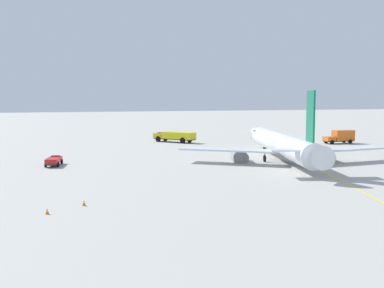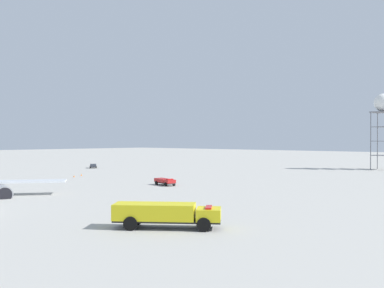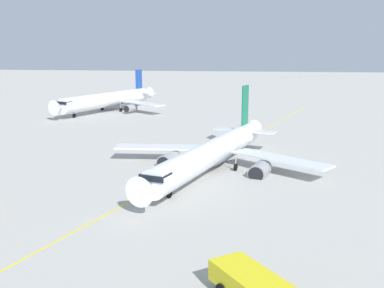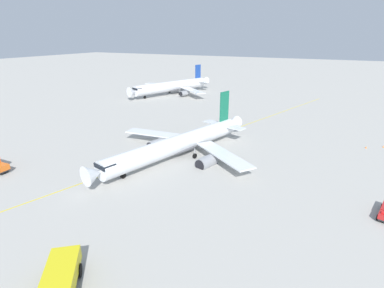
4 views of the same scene
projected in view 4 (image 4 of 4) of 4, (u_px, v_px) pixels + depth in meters
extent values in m
plane|color=#ADAAA3|center=(167.00, 153.00, 65.20)|extent=(600.00, 600.00, 0.00)
cylinder|color=silver|center=(177.00, 144.00, 62.34)|extent=(35.64, 13.64, 3.68)
cone|color=silver|center=(94.00, 174.00, 49.03)|extent=(3.86, 4.20, 3.50)
cone|color=silver|center=(232.00, 123.00, 75.76)|extent=(4.72, 4.13, 3.13)
cube|color=black|center=(105.00, 165.00, 50.27)|extent=(3.18, 3.68, 0.70)
ellipsoid|color=slate|center=(183.00, 146.00, 63.93)|extent=(13.39, 6.82, 2.03)
cube|color=#146B4C|center=(224.00, 106.00, 71.50)|extent=(3.14, 1.13, 7.00)
cube|color=silver|center=(234.00, 127.00, 71.06)|extent=(3.86, 5.40, 0.20)
cube|color=silver|center=(213.00, 122.00, 75.09)|extent=(3.86, 5.40, 0.20)
cube|color=silver|center=(224.00, 155.00, 58.53)|extent=(12.19, 14.68, 0.28)
cube|color=silver|center=(158.00, 134.00, 70.83)|extent=(4.65, 15.89, 0.28)
cylinder|color=gray|center=(207.00, 162.00, 58.93)|extent=(4.71, 3.63, 2.57)
cylinder|color=black|center=(199.00, 166.00, 57.45)|extent=(0.76, 2.14, 2.18)
cylinder|color=gray|center=(157.00, 145.00, 68.24)|extent=(4.71, 3.63, 2.57)
cylinder|color=black|center=(150.00, 147.00, 66.77)|extent=(0.76, 2.14, 2.18)
cylinder|color=#9EA0A5|center=(123.00, 171.00, 53.35)|extent=(0.20, 0.20, 1.64)
cylinder|color=black|center=(123.00, 176.00, 53.63)|extent=(1.14, 0.60, 1.10)
cylinder|color=#9EA0A5|center=(195.00, 152.00, 62.03)|extent=(0.20, 0.20, 1.64)
cylinder|color=black|center=(195.00, 156.00, 62.31)|extent=(1.14, 0.60, 1.10)
cylinder|color=#9EA0A5|center=(173.00, 145.00, 66.15)|extent=(0.20, 0.20, 1.64)
cylinder|color=black|center=(173.00, 148.00, 66.43)|extent=(1.14, 0.60, 1.10)
cylinder|color=white|center=(171.00, 86.00, 128.38)|extent=(35.09, 16.73, 4.14)
cone|color=white|center=(132.00, 92.00, 116.13)|extent=(4.21, 4.75, 3.94)
cone|color=white|center=(204.00, 81.00, 140.72)|extent=(4.99, 4.72, 3.52)
cube|color=black|center=(137.00, 89.00, 117.21)|extent=(3.50, 4.15, 0.70)
ellipsoid|color=slate|center=(174.00, 88.00, 129.92)|extent=(13.43, 8.11, 2.28)
cube|color=#193D93|center=(198.00, 71.00, 136.77)|extent=(3.07, 1.37, 5.92)
cube|color=white|center=(203.00, 82.00, 135.89)|extent=(4.24, 5.65, 0.20)
cube|color=white|center=(193.00, 80.00, 140.52)|extent=(4.24, 5.65, 0.20)
cube|color=white|center=(192.00, 90.00, 123.38)|extent=(13.23, 15.08, 0.28)
cube|color=white|center=(162.00, 85.00, 137.53)|extent=(4.55, 16.55, 0.28)
cylinder|color=gray|center=(185.00, 93.00, 124.15)|extent=(4.38, 3.36, 2.12)
cylinder|color=black|center=(181.00, 94.00, 122.88)|extent=(0.78, 1.73, 1.80)
cylinder|color=gray|center=(162.00, 89.00, 134.92)|extent=(4.38, 3.36, 2.12)
cylinder|color=black|center=(158.00, 89.00, 133.65)|extent=(0.78, 1.73, 1.80)
cylinder|color=#9EA0A5|center=(145.00, 95.00, 120.27)|extent=(0.20, 0.20, 2.19)
cylinder|color=black|center=(145.00, 97.00, 120.65)|extent=(1.13, 0.67, 1.10)
cylinder|color=#9EA0A5|center=(180.00, 91.00, 127.76)|extent=(0.20, 0.20, 2.19)
cylinder|color=black|center=(180.00, 94.00, 128.13)|extent=(1.13, 0.67, 1.10)
cylinder|color=#9EA0A5|center=(169.00, 89.00, 132.55)|extent=(0.20, 0.20, 2.19)
cylinder|color=black|center=(170.00, 92.00, 132.92)|extent=(1.13, 0.67, 1.10)
cube|color=orange|center=(0.00, 168.00, 55.25)|extent=(2.31, 2.26, 1.00)
cube|color=black|center=(4.00, 168.00, 54.77)|extent=(1.93, 0.09, 0.56)
cylinder|color=black|center=(7.00, 169.00, 56.46)|extent=(0.28, 1.00, 1.00)
cube|color=yellow|center=(59.00, 280.00, 29.23)|extent=(8.30, 7.38, 1.60)
cylinder|color=black|center=(80.00, 270.00, 31.83)|extent=(1.28, 1.08, 1.40)
cylinder|color=black|center=(50.00, 275.00, 31.28)|extent=(1.28, 1.08, 1.40)
cylinder|color=black|center=(378.00, 217.00, 41.64)|extent=(0.80, 0.44, 0.76)
cylinder|color=black|center=(382.00, 207.00, 44.21)|extent=(0.80, 0.44, 0.76)
cube|color=yellow|center=(181.00, 148.00, 68.36)|extent=(147.54, 46.93, 0.01)
cone|color=orange|center=(366.00, 147.00, 68.00)|extent=(0.36, 0.36, 0.55)
cylinder|color=white|center=(366.00, 147.00, 68.00)|extent=(0.22, 0.22, 0.06)
cone|color=orange|center=(383.00, 146.00, 68.48)|extent=(0.36, 0.36, 0.55)
cylinder|color=white|center=(383.00, 146.00, 68.47)|extent=(0.22, 0.22, 0.06)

